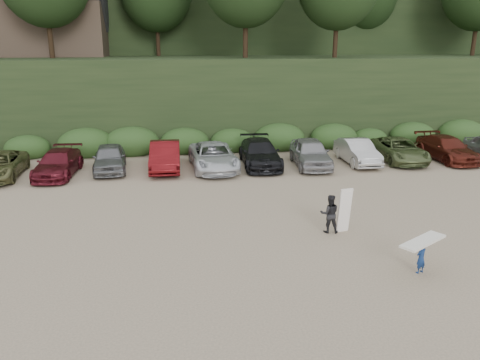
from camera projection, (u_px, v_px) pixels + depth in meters
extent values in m
plane|color=tan|center=(261.00, 234.00, 17.98)|extent=(120.00, 120.00, 0.00)
cube|color=black|center=(209.00, 95.00, 38.00)|extent=(80.00, 14.00, 6.00)
cube|color=black|center=(195.00, 34.00, 53.66)|extent=(90.00, 30.00, 16.00)
cube|color=#2B491E|center=(212.00, 142.00, 31.49)|extent=(46.20, 2.00, 1.20)
cube|color=brown|center=(54.00, 30.00, 36.77)|extent=(8.00, 6.00, 4.00)
imported|color=#5B141F|center=(58.00, 163.00, 25.67)|extent=(2.24, 4.85, 1.37)
imported|color=slate|center=(110.00, 158.00, 26.62)|extent=(2.12, 4.54, 1.50)
imported|color=maroon|center=(165.00, 156.00, 26.90)|extent=(1.77, 4.85, 1.59)
imported|color=silver|center=(213.00, 156.00, 26.97)|extent=(2.75, 5.50, 1.50)
imported|color=black|center=(260.00, 153.00, 27.70)|extent=(2.34, 5.34, 1.53)
imported|color=#99989D|center=(310.00, 153.00, 27.58)|extent=(2.31, 4.96, 1.64)
imported|color=#B9B9B9|center=(357.00, 151.00, 28.29)|extent=(1.57, 4.43, 1.46)
imported|color=#5A693D|center=(399.00, 150.00, 28.83)|extent=(2.58, 5.15, 1.40)
imported|color=#571C13|center=(447.00, 149.00, 29.08)|extent=(2.16, 5.08, 1.46)
imported|color=navy|center=(421.00, 258.00, 14.81)|extent=(0.44, 0.37, 1.03)
cube|color=white|center=(423.00, 241.00, 14.64)|extent=(1.88, 1.42, 0.08)
imported|color=black|center=(330.00, 214.00, 17.95)|extent=(0.82, 0.69, 1.51)
cube|color=white|center=(344.00, 210.00, 17.89)|extent=(0.54, 0.34, 1.78)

